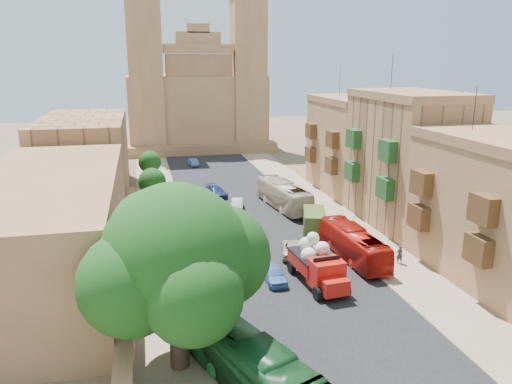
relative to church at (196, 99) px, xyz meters
name	(u,v)px	position (x,y,z in m)	size (l,w,h in m)	color
road_surface	(248,218)	(0.00, -48.61, -9.51)	(14.00, 140.00, 0.01)	black
sidewalk_east	(329,212)	(9.50, -48.61, -9.51)	(5.00, 140.00, 0.01)	#8C745B
sidewalk_west	(160,224)	(-9.50, -48.61, -9.51)	(5.00, 140.00, 0.01)	#8C745B
kerb_east	(308,213)	(7.00, -48.61, -9.46)	(0.25, 140.00, 0.12)	#8C745B
kerb_west	(184,222)	(-7.00, -48.61, -9.46)	(0.25, 140.00, 0.12)	#8C745B
townhouse_b	(498,207)	(15.95, -67.61, -3.86)	(9.00, 14.00, 14.90)	#966943
townhouse_c	(407,159)	(15.95, -53.61, -2.61)	(9.00, 14.00, 17.40)	#9F7048
townhouse_d	(352,145)	(15.95, -39.61, -3.36)	(9.00, 14.00, 15.90)	#966943
west_wall	(129,253)	(-12.50, -58.61, -8.62)	(1.00, 40.00, 1.80)	#966943
west_building_low	(53,228)	(-18.00, -60.61, -5.32)	(10.00, 28.00, 8.40)	brown
west_building_mid	(85,157)	(-18.00, -34.61, -4.52)	(10.00, 22.00, 10.00)	#9F7048
church	(196,99)	(0.00, 0.00, 0.00)	(28.00, 22.50, 36.30)	#966943
ficus_tree	(177,262)	(-9.41, -74.61, -3.23)	(10.63, 9.78, 10.63)	#37271B
street_tree_a	(162,264)	(-10.00, -66.61, -6.56)	(2.88, 2.88, 4.43)	#37271B
street_tree_b	(156,215)	(-10.00, -54.61, -6.58)	(2.86, 2.86, 4.39)	#37271B
street_tree_c	(152,182)	(-10.00, -42.61, -6.26)	(3.16, 3.16, 4.87)	#37271B
street_tree_d	(150,162)	(-10.00, -30.61, -6.30)	(3.13, 3.13, 4.81)	#37271B
red_truck	(318,263)	(1.73, -66.21, -7.80)	(3.18, 6.87, 3.90)	#B9160E
olive_pickup	(314,221)	(5.76, -54.05, -8.52)	(3.48, 5.33, 2.03)	#425620
bus_green_north	(251,365)	(-6.05, -77.61, -8.03)	(2.50, 10.66, 2.97)	#195024
bus_red_east	(353,244)	(6.50, -62.07, -8.14)	(2.31, 9.89, 2.75)	#A2130B
bus_cream_east	(284,195)	(4.92, -45.70, -7.97)	(2.60, 11.10, 3.09)	#C5B192
car_blue_a	(274,274)	(-1.44, -65.02, -8.88)	(1.51, 3.76, 1.28)	#4578C1
car_white_a	(237,204)	(-0.50, -45.01, -8.91)	(1.27, 3.65, 1.20)	silver
car_cream	(294,248)	(1.78, -60.08, -8.88)	(2.12, 4.60, 1.28)	tan
car_dkblue	(216,192)	(-2.03, -38.87, -8.87)	(1.82, 4.48, 1.30)	navy
car_white_b	(277,199)	(4.54, -44.36, -8.80)	(1.70, 4.22, 1.44)	white
car_blue_b	(194,162)	(-2.75, -18.70, -8.94)	(1.21, 3.47, 1.14)	#4864A7
pedestrian_a	(400,255)	(9.94, -63.91, -8.72)	(0.58, 0.38, 1.58)	#2D2A2E
pedestrian_c	(386,256)	(8.67, -63.99, -8.72)	(0.93, 0.39, 1.59)	#313238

